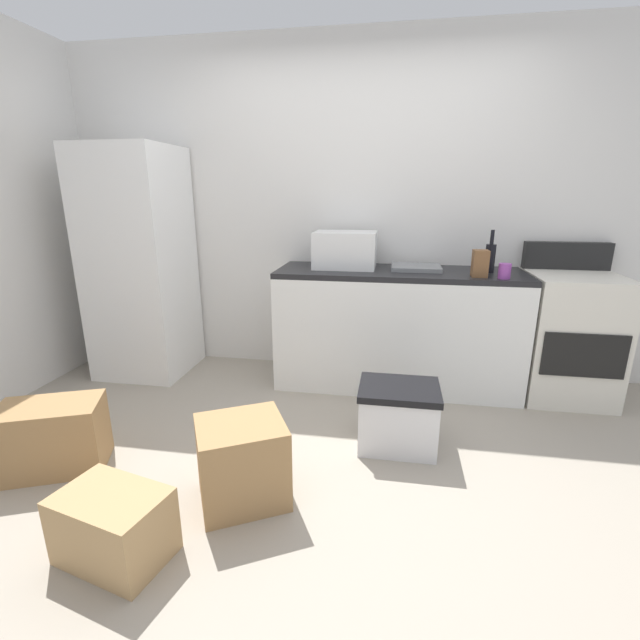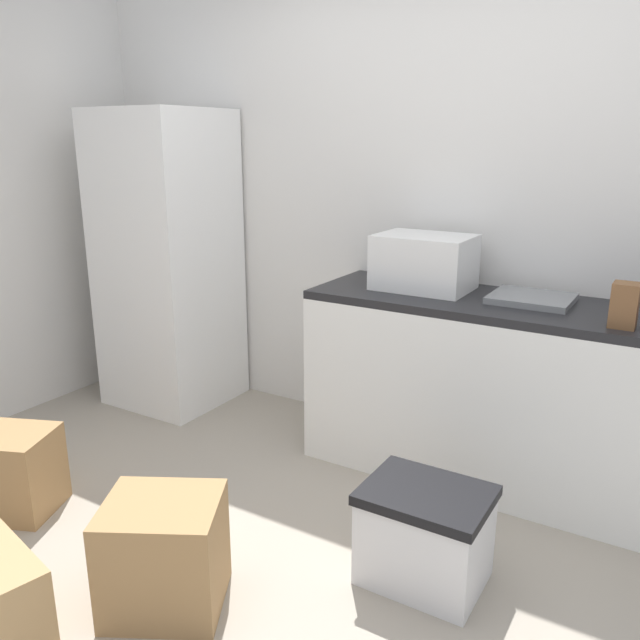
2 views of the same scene
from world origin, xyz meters
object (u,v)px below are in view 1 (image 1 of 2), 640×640
object	(u,v)px
cardboard_box_large	(114,526)
cardboard_box_medium	(53,437)
microwave	(345,250)
knife_block	(480,263)
storage_bin	(398,416)
wine_bottle	(490,257)
refrigerator	(140,264)
coffee_mug	(505,271)
cardboard_box_small	(242,462)
stove_oven	(568,335)

from	to	relation	value
cardboard_box_large	cardboard_box_medium	bearing A→B (deg)	144.19
microwave	cardboard_box_medium	world-z (taller)	microwave
knife_block	storage_bin	distance (m)	1.20
cardboard_box_large	microwave	bearing A→B (deg)	70.44
wine_bottle	storage_bin	xyz separation A→B (m)	(-0.61, -0.92, -0.82)
refrigerator	knife_block	world-z (taller)	refrigerator
wine_bottle	cardboard_box_large	distance (m)	2.76
coffee_mug	microwave	bearing A→B (deg)	166.40
refrigerator	cardboard_box_small	size ratio (longest dim) A/B	4.38
cardboard_box_medium	knife_block	bearing A→B (deg)	28.46
coffee_mug	wine_bottle	bearing A→B (deg)	103.06
cardboard_box_medium	wine_bottle	bearing A→B (deg)	30.85
stove_oven	knife_block	xyz separation A→B (m)	(-0.69, -0.18, 0.52)
wine_bottle	knife_block	bearing A→B (deg)	-117.76
refrigerator	cardboard_box_small	world-z (taller)	refrigerator
cardboard_box_medium	storage_bin	xyz separation A→B (m)	(1.83, 0.54, 0.00)
refrigerator	wine_bottle	bearing A→B (deg)	1.42
microwave	wine_bottle	xyz separation A→B (m)	(1.04, -0.03, -0.03)
stove_oven	refrigerator	bearing A→B (deg)	-179.03
stove_oven	coffee_mug	world-z (taller)	stove_oven
wine_bottle	coffee_mug	size ratio (longest dim) A/B	3.00
refrigerator	microwave	size ratio (longest dim) A/B	3.90
wine_bottle	cardboard_box_large	xyz separation A→B (m)	(-1.75, -1.96, -0.86)
coffee_mug	cardboard_box_small	world-z (taller)	coffee_mug
coffee_mug	storage_bin	size ratio (longest dim) A/B	0.22
cardboard_box_medium	storage_bin	bearing A→B (deg)	16.33
microwave	cardboard_box_medium	size ratio (longest dim) A/B	0.90
cardboard_box_small	refrigerator	bearing A→B (deg)	132.37
stove_oven	cardboard_box_medium	bearing A→B (deg)	-154.49
knife_block	microwave	bearing A→B (deg)	166.70
knife_block	coffee_mug	bearing A→B (deg)	-15.42
microwave	cardboard_box_medium	distance (m)	2.21
stove_oven	cardboard_box_small	size ratio (longest dim) A/B	2.69
microwave	storage_bin	distance (m)	1.34
coffee_mug	cardboard_box_large	bearing A→B (deg)	-136.25
wine_bottle	storage_bin	bearing A→B (deg)	-123.46
knife_block	cardboard_box_medium	xyz separation A→B (m)	(-2.34, -1.27, -0.80)
refrigerator	coffee_mug	size ratio (longest dim) A/B	17.93
cardboard_box_medium	storage_bin	world-z (taller)	storage_bin
cardboard_box_large	storage_bin	size ratio (longest dim) A/B	0.94
wine_bottle	coffee_mug	bearing A→B (deg)	-76.94
microwave	coffee_mug	size ratio (longest dim) A/B	4.60
coffee_mug	cardboard_box_small	bearing A→B (deg)	-137.31
refrigerator	cardboard_box_small	bearing A→B (deg)	-47.63
coffee_mug	cardboard_box_small	size ratio (longest dim) A/B	0.24
stove_oven	cardboard_box_small	xyz separation A→B (m)	(-1.94, -1.51, -0.26)
microwave	cardboard_box_large	distance (m)	2.29
cardboard_box_large	cardboard_box_medium	xyz separation A→B (m)	(-0.69, 0.50, 0.04)
refrigerator	cardboard_box_medium	world-z (taller)	refrigerator
cardboard_box_medium	cardboard_box_small	world-z (taller)	cardboard_box_small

